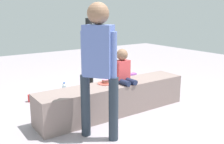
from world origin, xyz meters
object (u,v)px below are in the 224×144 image
object	(u,v)px
party_cup_red	(30,98)
handbag_black_leather	(57,105)
child_seated	(123,68)
adult_standing	(99,60)
cake_plate	(105,82)
gift_bag	(131,80)
water_bottle_near_gift	(64,89)
water_bottle_far_side	(125,90)
handbag_brown_canvas	(118,92)

from	to	relation	value
party_cup_red	handbag_black_leather	world-z (taller)	handbag_black_leather
child_seated	adult_standing	distance (m)	0.90
adult_standing	cake_plate	distance (m)	0.89
gift_bag	cake_plate	bearing A→B (deg)	-144.21
gift_bag	adult_standing	bearing A→B (deg)	-138.61
water_bottle_near_gift	party_cup_red	world-z (taller)	water_bottle_near_gift
gift_bag	water_bottle_far_side	xyz separation A→B (m)	(-0.36, -0.31, -0.05)
water_bottle_near_gift	party_cup_red	size ratio (longest dim) A/B	1.83
adult_standing	gift_bag	world-z (taller)	adult_standing
gift_bag	child_seated	bearing A→B (deg)	-134.05
gift_bag	handbag_black_leather	size ratio (longest dim) A/B	0.95
handbag_brown_canvas	handbag_black_leather	bearing A→B (deg)	177.82
cake_plate	gift_bag	size ratio (longest dim) A/B	0.70
gift_bag	handbag_black_leather	distance (m)	1.73
gift_bag	handbag_brown_canvas	world-z (taller)	handbag_brown_canvas
adult_standing	water_bottle_far_side	distance (m)	1.81
party_cup_red	handbag_black_leather	bearing A→B (deg)	-76.63
cake_plate	water_bottle_far_side	bearing A→B (deg)	33.06
handbag_black_leather	cake_plate	bearing A→B (deg)	-32.77
water_bottle_near_gift	gift_bag	bearing A→B (deg)	-15.19
adult_standing	handbag_brown_canvas	size ratio (longest dim) A/B	4.39
adult_standing	water_bottle_far_side	bearing A→B (deg)	41.59
water_bottle_far_side	cake_plate	bearing A→B (deg)	-146.94
adult_standing	water_bottle_far_side	xyz separation A→B (m)	(1.20, 1.06, -0.83)
water_bottle_near_gift	water_bottle_far_side	bearing A→B (deg)	-36.74
cake_plate	handbag_black_leather	world-z (taller)	cake_plate
water_bottle_far_side	party_cup_red	world-z (taller)	water_bottle_far_side
party_cup_red	adult_standing	bearing A→B (deg)	-80.36
adult_standing	party_cup_red	distance (m)	1.89
child_seated	party_cup_red	size ratio (longest dim) A/B	4.09
party_cup_red	handbag_brown_canvas	size ratio (longest dim) A/B	0.34
adult_standing	water_bottle_near_gift	bearing A→B (deg)	78.89
gift_bag	party_cup_red	xyz separation A→B (m)	(-1.84, 0.29, -0.08)
cake_plate	water_bottle_near_gift	world-z (taller)	cake_plate
gift_bag	handbag_brown_canvas	distance (m)	0.77
child_seated	cake_plate	distance (m)	0.32
adult_standing	gift_bag	bearing A→B (deg)	41.39
party_cup_red	handbag_brown_canvas	xyz separation A→B (m)	(1.22, -0.73, 0.07)
child_seated	handbag_black_leather	world-z (taller)	child_seated
child_seated	adult_standing	xyz separation A→B (m)	(-0.70, -0.49, 0.27)
child_seated	handbag_black_leather	bearing A→B (deg)	149.70
cake_plate	party_cup_red	world-z (taller)	cake_plate
water_bottle_far_side	handbag_brown_canvas	xyz separation A→B (m)	(-0.26, -0.13, 0.04)
handbag_brown_canvas	adult_standing	bearing A→B (deg)	-135.26
gift_bag	handbag_black_leather	world-z (taller)	handbag_black_leather
cake_plate	handbag_brown_canvas	xyz separation A→B (m)	(0.47, 0.34, -0.32)
child_seated	gift_bag	distance (m)	1.33
adult_standing	party_cup_red	xyz separation A→B (m)	(-0.28, 1.66, -0.86)
adult_standing	handbag_black_leather	world-z (taller)	adult_standing
adult_standing	water_bottle_near_gift	distance (m)	1.92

